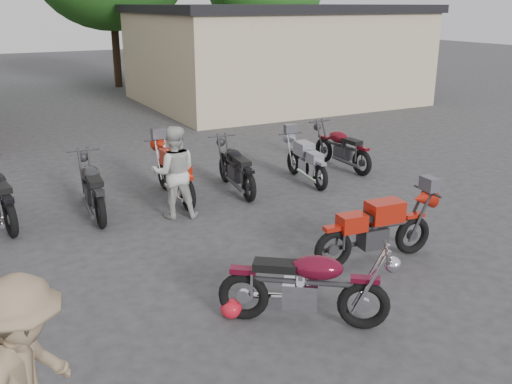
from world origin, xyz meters
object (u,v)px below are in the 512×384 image
helmet (231,308)px  row_bike_7 (341,145)px  row_bike_6 (306,159)px  row_bike_4 (174,171)px  row_bike_5 (236,165)px  vintage_motorcycle (307,281)px  person_light (174,172)px  row_bike_3 (92,185)px  sportbike (377,226)px

helmet → row_bike_7: (5.36, 5.01, 0.44)m
row_bike_6 → row_bike_7: size_ratio=0.93×
row_bike_4 → row_bike_5: (1.33, -0.12, -0.02)m
row_bike_7 → row_bike_5: bearing=93.7°
vintage_motorcycle → helmet: bearing=179.3°
vintage_motorcycle → person_light: 4.35m
row_bike_4 → row_bike_7: row_bike_4 is taller
vintage_motorcycle → row_bike_7: (4.61, 5.59, -0.03)m
vintage_motorcycle → row_bike_4: bearing=124.0°
row_bike_3 → row_bike_6: row_bike_3 is taller
row_bike_3 → row_bike_4: size_ratio=0.99×
sportbike → row_bike_6: (1.30, 4.02, -0.05)m
helmet → row_bike_4: 4.88m
helmet → row_bike_6: size_ratio=0.15×
vintage_motorcycle → row_bike_4: (0.26, 5.32, 0.00)m
helmet → row_bike_3: bearing=98.2°
sportbike → row_bike_4: (-1.71, 4.27, 0.02)m
helmet → row_bike_7: 7.35m
row_bike_4 → row_bike_6: row_bike_4 is taller
row_bike_3 → row_bike_5: 3.00m
row_bike_6 → vintage_motorcycle: bearing=153.4°
row_bike_3 → row_bike_5: bearing=-85.8°
sportbike → row_bike_6: size_ratio=1.09×
sportbike → row_bike_7: bearing=65.0°
vintage_motorcycle → row_bike_3: 5.38m
vintage_motorcycle → row_bike_4: size_ratio=1.00×
helmet → person_light: (0.66, 3.76, 0.74)m
row_bike_6 → row_bike_7: bearing=-62.9°
row_bike_3 → row_bike_7: size_ratio=1.04×
sportbike → row_bike_5: size_ratio=1.01×
sportbike → helmet: bearing=-164.9°
person_light → row_bike_5: bearing=-135.2°
row_bike_6 → row_bike_7: 1.44m
person_light → row_bike_4: person_light is taller
row_bike_3 → row_bike_6: 4.69m
helmet → person_light: 3.89m
helmet → row_bike_7: bearing=43.0°
sportbike → row_bike_5: (-0.38, 4.15, -0.00)m
vintage_motorcycle → helmet: (-0.75, 0.58, -0.47)m
row_bike_7 → person_light: bearing=101.3°
row_bike_4 → row_bike_3: bearing=96.2°
vintage_motorcycle → row_bike_7: size_ratio=1.04×
row_bike_5 → row_bike_7: 3.05m
vintage_motorcycle → sportbike: 2.23m
person_light → row_bike_3: (-1.33, 0.86, -0.28)m
row_bike_6 → person_light: bearing=108.5°
vintage_motorcycle → helmet: size_ratio=7.35×
person_light → row_bike_7: 4.87m
row_bike_3 → vintage_motorcycle: bearing=-160.6°
vintage_motorcycle → row_bike_6: bearing=93.9°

